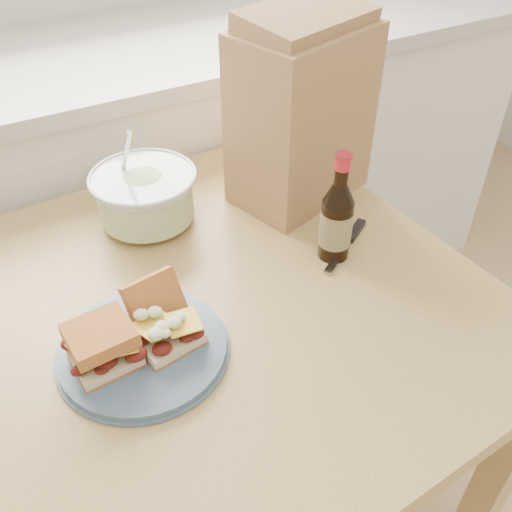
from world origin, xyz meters
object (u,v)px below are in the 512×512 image
beer_bottle (337,220)px  paper_bag (301,117)px  dining_table (218,340)px  coleslaw_bowl (146,199)px  plate (143,349)px

beer_bottle → paper_bag: (0.06, 0.22, 0.10)m
dining_table → coleslaw_bowl: (-0.02, 0.27, 0.17)m
dining_table → plate: size_ratio=3.66×
coleslaw_bowl → paper_bag: 0.35m
plate → beer_bottle: 0.41m
plate → dining_table: bearing=20.6°
dining_table → beer_bottle: (0.25, -0.00, 0.19)m
dining_table → plate: bearing=-163.1°
dining_table → plate: plate is taller
dining_table → beer_bottle: size_ratio=4.43×
beer_bottle → paper_bag: 0.24m
coleslaw_bowl → beer_bottle: (0.27, -0.28, 0.03)m
paper_bag → beer_bottle: bearing=-121.2°
coleslaw_bowl → paper_bag: (0.33, -0.06, 0.12)m
plate → beer_bottle: (0.40, 0.05, 0.07)m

